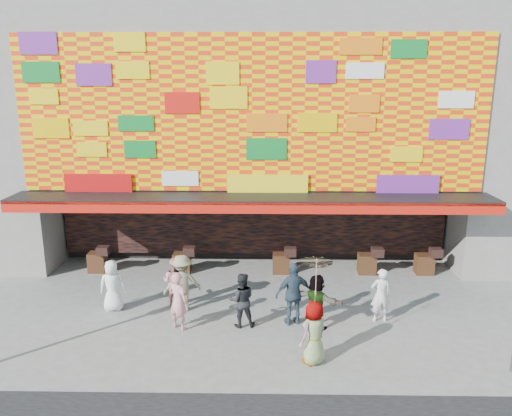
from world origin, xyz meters
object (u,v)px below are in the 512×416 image
Objects in this scene: ped_g at (314,333)px; ped_f at (316,302)px; ped_c at (241,300)px; ped_d at (182,283)px; ped_a at (112,286)px; parasol at (316,278)px; ped_e at (294,294)px; ped_b at (178,301)px; ped_h at (381,295)px; ped_i at (174,282)px.

ped_f is at bearing -139.13° from ped_g.
ped_c is 2.01m from ped_d.
ped_a is 0.80× the size of parasol.
ped_a is at bearing -26.00° from ped_e.
ped_a is at bearing 153.97° from parasol.
ped_b is 3.15m from ped_e.
ped_d reaches higher than ped_f.
ped_h is 1.03× the size of ped_i.
ped_e reaches higher than ped_d.
ped_i is at bearing -174.48° from ped_a.
parasol is (1.80, -1.83, 1.41)m from ped_c.
ped_g is at bearing 158.20° from ped_i.
ped_d is at bearing -54.96° from ped_b.
ped_g is (1.80, -1.83, 0.02)m from ped_c.
ped_f is at bearing 178.57° from ped_i.
ped_a is at bearing -8.39° from ped_h.
ped_a is at bearing 28.40° from ped_i.
ped_i is at bearing -80.27° from ped_g.
ped_h is 6.00m from ped_i.
ped_c is at bearing 165.29° from ped_i.
ped_e reaches higher than ped_i.
ped_a is 5.94m from ped_f.
parasol reaches higher than ped_b.
ped_b is 1.08× the size of ped_i.
ped_d reaches higher than ped_i.
ped_h is (3.86, 0.36, 0.01)m from ped_c.
ped_c is 0.99× the size of ped_f.
ped_e reaches higher than ped_f.
ped_d is 4.72m from parasol.
ped_h is at bearing 179.14° from ped_c.
ped_e is at bearing -120.82° from ped_g.
ped_i is (-0.37, 1.47, -0.06)m from ped_b.
ped_i is at bearing -12.99° from ped_h.
ped_d reaches higher than ped_b.
ped_d is 1.13× the size of ped_i.
ped_d is 1.08× the size of ped_g.
ped_h is at bearing -134.82° from ped_f.
ped_a is 6.26m from ped_g.
ped_e is at bearing -142.18° from ped_b.
ped_g is (-0.23, -1.74, 0.01)m from ped_f.
ped_b is at bearing -66.49° from ped_g.
ped_b is at bearing -11.30° from ped_e.
ped_i is (-5.93, 0.91, -0.02)m from ped_h.
ped_b is (2.12, -1.12, 0.05)m from ped_a.
ped_f is at bearing 9.59° from ped_h.
ped_h is (1.83, 0.45, 0.01)m from ped_f.
ped_f is at bearing 82.43° from parasol.
ped_b is at bearing 146.23° from ped_a.
ped_d is 4.53m from ped_g.
ped_h is at bearing 169.92° from ped_a.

